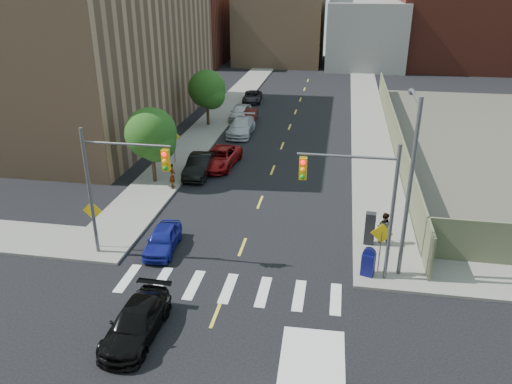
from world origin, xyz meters
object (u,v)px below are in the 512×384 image
at_px(black_sedan, 136,322).
at_px(pedestrian_east, 384,228).
at_px(mailbox, 368,262).
at_px(pedestrian_west, 172,176).
at_px(parked_car_maroon, 250,115).
at_px(parked_car_red, 220,158).
at_px(parked_car_blue, 163,239).
at_px(parked_car_grey, 252,97).
at_px(parked_car_silver, 241,127).
at_px(parked_car_black, 200,165).
at_px(parked_car_white, 240,112).
at_px(payphone, 370,228).

distance_m(black_sedan, pedestrian_east, 14.20).
distance_m(mailbox, pedestrian_west, 15.73).
xyz_separation_m(parked_car_maroon, pedestrian_west, (-2.10, -18.46, 0.42)).
relative_size(parked_car_red, pedestrian_west, 2.97).
bearing_deg(parked_car_blue, black_sedan, -83.80).
bearing_deg(parked_car_grey, mailbox, -75.83).
relative_size(parked_car_silver, black_sedan, 1.16).
bearing_deg(parked_car_blue, parked_car_black, 90.64).
bearing_deg(black_sedan, pedestrian_east, 43.23).
bearing_deg(parked_car_grey, parked_car_maroon, -85.82).
relative_size(parked_car_maroon, pedestrian_east, 2.10).
relative_size(parked_car_black, parked_car_silver, 0.87).
height_order(parked_car_white, parked_car_grey, parked_car_white).
xyz_separation_m(black_sedan, pedestrian_east, (10.49, 9.57, 0.38)).
relative_size(parked_car_white, pedestrian_east, 2.57).
xyz_separation_m(parked_car_blue, parked_car_maroon, (0.00, 26.46, -0.03)).
xyz_separation_m(mailbox, payphone, (0.17, 3.22, 0.19)).
bearing_deg(payphone, parked_car_blue, -163.24).
bearing_deg(parked_car_white, parked_car_maroon, -19.52).
xyz_separation_m(parked_car_grey, pedestrian_east, (13.12, -32.22, 0.42)).
distance_m(parked_car_silver, pedestrian_east, 22.42).
distance_m(parked_car_black, pedestrian_east, 15.37).
distance_m(payphone, pedestrian_west, 14.31).
xyz_separation_m(parked_car_black, black_sedan, (2.35, -18.02, -0.10)).
bearing_deg(pedestrian_west, parked_car_black, -29.48).
distance_m(parked_car_black, parked_car_grey, 23.77).
distance_m(parked_car_black, parked_car_red, 2.24).
bearing_deg(pedestrian_east, parked_car_silver, -36.91).
bearing_deg(parked_car_red, pedestrian_west, -107.08).
distance_m(pedestrian_west, pedestrian_east, 14.92).
bearing_deg(parked_car_maroon, parked_car_blue, -93.38).
xyz_separation_m(parked_car_grey, mailbox, (12.17, -35.74, 0.26)).
xyz_separation_m(pedestrian_west, pedestrian_east, (13.92, -5.38, 0.00)).
relative_size(parked_car_blue, parked_car_silver, 0.71).
xyz_separation_m(parked_car_maroon, parked_car_grey, (-1.30, 8.38, 0.01)).
xyz_separation_m(parked_car_blue, parked_car_red, (0.00, 13.08, 0.09)).
height_order(parked_car_maroon, pedestrian_west, pedestrian_west).
bearing_deg(parked_car_blue, parked_car_white, 87.78).
xyz_separation_m(parked_car_white, payphone, (12.17, -24.54, 0.30)).
height_order(parked_car_maroon, black_sedan, black_sedan).
bearing_deg(parked_car_grey, parked_car_white, -93.40).
xyz_separation_m(parked_car_maroon, pedestrian_east, (11.82, -23.84, 0.42)).
bearing_deg(parked_car_white, parked_car_grey, 91.70).
relative_size(pedestrian_west, pedestrian_east, 1.00).
bearing_deg(parked_car_grey, parked_car_black, -93.96).
height_order(parked_car_blue, black_sedan, black_sedan).
bearing_deg(parked_car_grey, parked_car_silver, -88.99).
relative_size(parked_car_white, pedestrian_west, 2.58).
relative_size(parked_car_silver, payphone, 2.88).
xyz_separation_m(parked_car_silver, parked_car_grey, (-1.30, 13.17, -0.15)).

